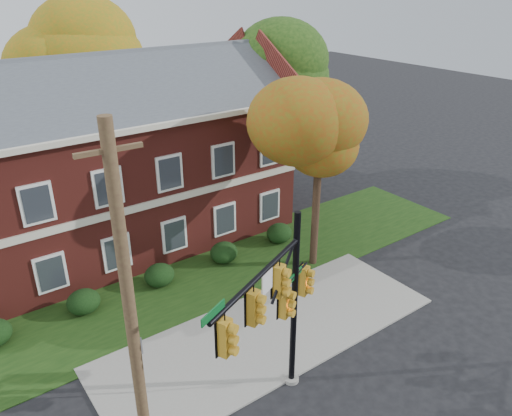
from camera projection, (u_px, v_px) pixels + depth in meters
ground at (285, 347)px, 19.18m from camera, size 120.00×120.00×0.00m
sidewalk at (270, 332)px, 19.89m from camera, size 14.00×5.00×0.08m
grass_strip at (205, 277)px, 23.57m from camera, size 30.00×6.00×0.04m
apartment_building at (105, 153)px, 24.77m from camera, size 18.80×8.80×9.74m
hedge_left at (84, 302)px, 20.93m from camera, size 1.40×1.26×1.05m
hedge_center at (159, 275)px, 22.80m from camera, size 1.40×1.26×1.05m
hedge_right at (224, 253)px, 24.67m from camera, size 1.40×1.26×1.05m
hedge_far_right at (279, 233)px, 26.54m from camera, size 1.40×1.26×1.05m
tree_near_right at (326, 133)px, 21.99m from camera, size 4.50×4.25×8.58m
tree_right_rear at (275, 64)px, 30.12m from camera, size 6.30×5.95×10.62m
tree_far_rear at (70, 52)px, 29.62m from camera, size 6.84×6.46×11.52m
traffic_signal at (278, 302)px, 14.91m from camera, size 5.44×2.56×6.58m
utility_pole at (129, 305)px, 12.95m from camera, size 1.59×0.35×10.18m
sign_post at (139, 358)px, 16.34m from camera, size 0.34×0.07×2.32m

